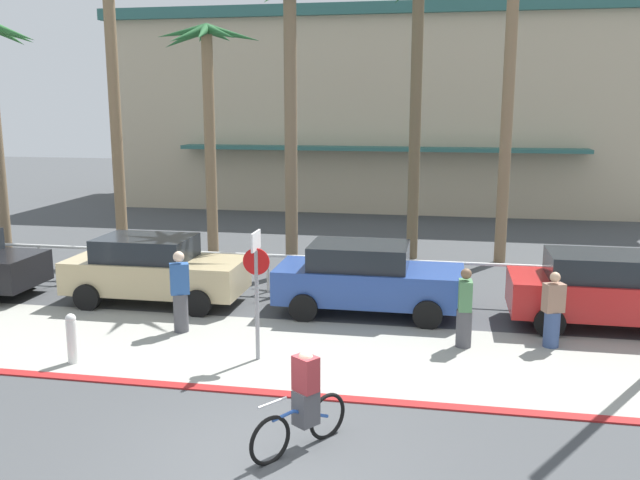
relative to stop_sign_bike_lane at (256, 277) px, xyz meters
The scene contains 19 objects.
ground_plane 6.63m from the stop_sign_bike_lane, 79.50° to the left, with size 80.00×80.00×0.00m, color #424447.
sidewalk_strip 2.10m from the stop_sign_bike_lane, 23.36° to the left, with size 44.00×4.00×0.02m, color #9E9E93.
curb_paint 2.52m from the stop_sign_bike_lane, 51.99° to the right, with size 44.00×0.24×0.03m, color maroon.
building_backdrop 23.05m from the stop_sign_bike_lane, 88.78° to the left, with size 26.02×10.51×9.21m.
rail_fence 5.02m from the stop_sign_bike_lane, 76.33° to the left, with size 26.81×0.08×1.04m.
stop_sign_bike_lane is the anchor object (origin of this frame).
bollard_1 3.74m from the stop_sign_bike_lane, 166.63° to the right, with size 0.20×0.20×1.00m.
palm_tree_2 11.71m from the stop_sign_bike_lane, 130.62° to the left, with size 3.28×3.19×9.70m.
palm_tree_3 10.70m from the stop_sign_bike_lane, 114.23° to the left, with size 3.51×3.14×7.41m.
palm_tree_4 8.24m from the stop_sign_bike_lane, 97.04° to the left, with size 3.22×3.19×8.35m.
palm_tree_5 10.94m from the stop_sign_bike_lane, 75.57° to the left, with size 2.96×3.13×8.80m.
palm_tree_6 12.12m from the stop_sign_bike_lane, 61.22° to the left, with size 3.20×3.13×9.46m.
car_tan_1 4.95m from the stop_sign_bike_lane, 137.44° to the left, with size 4.40×2.02×1.69m.
car_blue_2 3.91m from the stop_sign_bike_lane, 63.01° to the left, with size 4.40×2.02×1.69m.
car_red_3 7.92m from the stop_sign_bike_lane, 24.98° to the left, with size 4.40×2.02×1.69m.
cyclist_blue_0 3.73m from the stop_sign_bike_lane, 63.71° to the right, with size 1.13×1.50×1.50m.
pedestrian_0 4.32m from the stop_sign_bike_lane, 20.09° to the left, with size 0.33×0.41×1.67m.
pedestrian_1 6.08m from the stop_sign_bike_lane, 17.26° to the left, with size 0.47×0.42×1.60m.
pedestrian_2 2.60m from the stop_sign_bike_lane, 148.35° to the left, with size 0.47×0.43×1.82m.
Camera 1 is at (2.33, -8.47, 4.92)m, focal length 38.19 mm.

